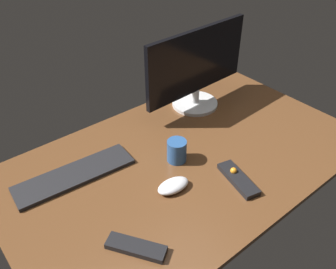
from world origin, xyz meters
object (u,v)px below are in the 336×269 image
at_px(keyboard, 75,175).
at_px(coffee_mug, 177,151).
at_px(monitor, 196,69).
at_px(media_remote, 238,179).
at_px(computer_mouse, 173,186).
at_px(tv_remote, 136,247).

relative_size(keyboard, coffee_mug, 4.94).
relative_size(monitor, media_remote, 2.88).
height_order(computer_mouse, coffee_mug, coffee_mug).
bearing_deg(media_remote, coffee_mug, 35.96).
distance_m(monitor, tv_remote, 0.86).
bearing_deg(tv_remote, media_remote, 57.66).
distance_m(computer_mouse, media_remote, 0.24).
relative_size(keyboard, tv_remote, 2.41).
height_order(media_remote, tv_remote, media_remote).
relative_size(monitor, computer_mouse, 4.70).
distance_m(keyboard, media_remote, 0.59).
bearing_deg(coffee_mug, monitor, 37.67).
bearing_deg(media_remote, computer_mouse, 74.45).
bearing_deg(computer_mouse, keyboard, 134.97).
height_order(keyboard, coffee_mug, coffee_mug).
height_order(monitor, tv_remote, monitor).
xyz_separation_m(keyboard, media_remote, (0.44, -0.39, 0.00)).
xyz_separation_m(monitor, tv_remote, (-0.68, -0.49, -0.18)).
xyz_separation_m(keyboard, coffee_mug, (0.35, -0.16, 0.04)).
relative_size(monitor, keyboard, 1.30).
bearing_deg(keyboard, monitor, 11.93).
bearing_deg(tv_remote, monitor, 92.29).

